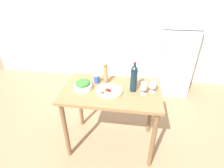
# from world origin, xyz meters

# --- Properties ---
(ground_plane) EXTENTS (14.00, 14.00, 0.00)m
(ground_plane) POSITION_xyz_m (0.00, 0.00, 0.00)
(ground_plane) COLOR #9E7A56
(wall_back) EXTENTS (6.40, 0.09, 2.60)m
(wall_back) POSITION_xyz_m (-0.00, 2.02, 1.30)
(wall_back) COLOR silver
(wall_back) RESTS_ON ground_plane
(refrigerator) EXTENTS (0.66, 0.69, 1.88)m
(refrigerator) POSITION_xyz_m (1.01, 1.64, 0.94)
(refrigerator) COLOR #B7BCC1
(refrigerator) RESTS_ON ground_plane
(prep_counter) EXTENTS (1.20, 0.72, 0.92)m
(prep_counter) POSITION_xyz_m (0.00, 0.00, 0.79)
(prep_counter) COLOR olive
(prep_counter) RESTS_ON ground_plane
(wine_bottle) EXTENTS (0.08, 0.08, 0.37)m
(wine_bottle) POSITION_xyz_m (0.26, 0.02, 1.10)
(wine_bottle) COLOR #142833
(wine_bottle) RESTS_ON prep_counter
(wine_glass_near) EXTENTS (0.07, 0.07, 0.15)m
(wine_glass_near) POSITION_xyz_m (0.38, -0.04, 1.02)
(wine_glass_near) COLOR silver
(wine_glass_near) RESTS_ON prep_counter
(wine_glass_far) EXTENTS (0.07, 0.07, 0.15)m
(wine_glass_far) POSITION_xyz_m (0.49, 0.02, 1.02)
(wine_glass_far) COLOR silver
(wine_glass_far) RESTS_ON prep_counter
(pepper_mill) EXTENTS (0.06, 0.06, 0.28)m
(pepper_mill) POSITION_xyz_m (-0.10, 0.15, 1.06)
(pepper_mill) COLOR #AD7F51
(pepper_mill) RESTS_ON prep_counter
(salad_bowl) EXTENTS (0.22, 0.22, 0.12)m
(salad_bowl) POSITION_xyz_m (-0.35, -0.03, 0.98)
(salad_bowl) COLOR white
(salad_bowl) RESTS_ON prep_counter
(homemade_pizza) EXTENTS (0.32, 0.32, 0.03)m
(homemade_pizza) POSITION_xyz_m (-0.02, -0.05, 0.94)
(homemade_pizza) COLOR #DBC189
(homemade_pizza) RESTS_ON prep_counter
(salt_canister) EXTENTS (0.07, 0.07, 0.12)m
(salt_canister) POSITION_xyz_m (-0.21, 0.14, 0.98)
(salt_canister) COLOR #284CA3
(salt_canister) RESTS_ON prep_counter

